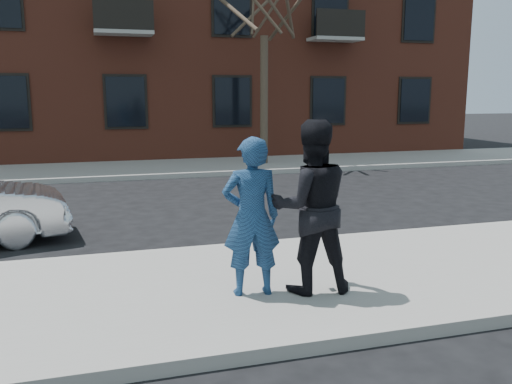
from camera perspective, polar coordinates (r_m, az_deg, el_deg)
name	(u,v)px	position (r m, az deg, el deg)	size (l,w,h in m)	color
ground	(183,294)	(7.03, -7.67, -10.58)	(100.00, 100.00, 0.00)	black
near_sidewalk	(186,295)	(6.77, -7.35, -10.73)	(50.00, 3.50, 0.15)	gray
near_curb	(167,254)	(8.46, -9.32, -6.44)	(50.00, 0.10, 0.15)	#999691
far_sidewalk	(128,169)	(17.94, -13.28, 2.33)	(50.00, 3.50, 0.15)	gray
far_curb	(132,178)	(16.16, -12.90, 1.48)	(50.00, 0.10, 0.15)	#999691
apartment_building	(160,7)	(24.94, -10.03, 18.66)	(24.30, 10.30, 12.30)	brown
man_hoodie	(251,217)	(6.30, -0.49, -2.63)	(0.72, 0.54, 1.87)	navy
man_peacoat	(311,207)	(6.42, 5.77, -1.58)	(1.08, 0.88, 2.06)	black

